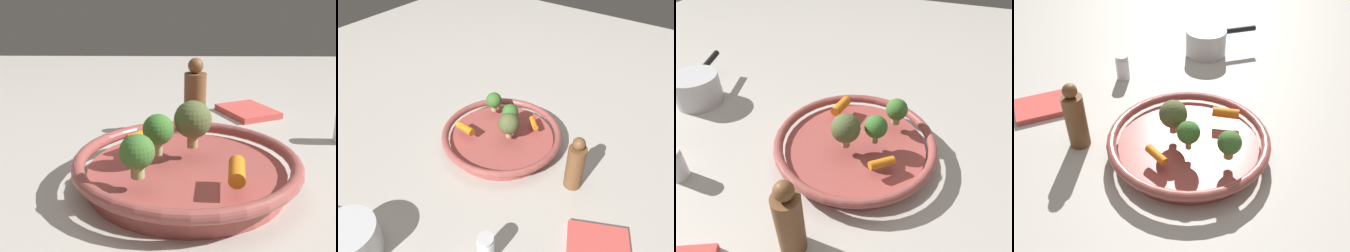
# 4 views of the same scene
# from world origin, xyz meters

# --- Properties ---
(ground_plane) EXTENTS (2.35, 2.35, 0.00)m
(ground_plane) POSITION_xyz_m (0.00, 0.00, 0.00)
(ground_plane) COLOR #B7B2A8
(serving_bowl) EXTENTS (0.34, 0.34, 0.05)m
(serving_bowl) POSITION_xyz_m (0.00, 0.00, 0.03)
(serving_bowl) COLOR #A84C47
(serving_bowl) RESTS_ON ground_plane
(baby_carrot_left) EXTENTS (0.06, 0.03, 0.02)m
(baby_carrot_left) POSITION_xyz_m (0.08, 0.06, 0.06)
(baby_carrot_left) COLOR orange
(baby_carrot_left) RESTS_ON serving_bowl
(baby_carrot_back) EXTENTS (0.05, 0.05, 0.02)m
(baby_carrot_back) POSITION_xyz_m (-0.06, -0.07, 0.06)
(baby_carrot_back) COLOR orange
(baby_carrot_back) RESTS_ON serving_bowl
(broccoli_floret_large) EXTENTS (0.05, 0.05, 0.06)m
(broccoli_floret_large) POSITION_xyz_m (-0.00, -0.04, 0.09)
(broccoli_floret_large) COLOR #9BA566
(broccoli_floret_large) RESTS_ON serving_bowl
(broccoli_floret_small) EXTENTS (0.06, 0.06, 0.07)m
(broccoli_floret_small) POSITION_xyz_m (-0.03, 0.01, 0.09)
(broccoli_floret_small) COLOR tan
(broccoli_floret_small) RESTS_ON serving_bowl
(broccoli_floret_mid) EXTENTS (0.05, 0.05, 0.06)m
(broccoli_floret_mid) POSITION_xyz_m (0.08, -0.07, 0.08)
(broccoli_floret_mid) COLOR tan
(broccoli_floret_mid) RESTS_ON serving_bowl
(pepper_mill) EXTENTS (0.04, 0.04, 0.15)m
(pepper_mill) POSITION_xyz_m (-0.24, 0.02, 0.07)
(pepper_mill) COLOR brown
(pepper_mill) RESTS_ON ground_plane
(dish_towel) EXTENTS (0.16, 0.15, 0.01)m
(dish_towel) POSITION_xyz_m (-0.36, 0.15, 0.01)
(dish_towel) COLOR #D14C47
(dish_towel) RESTS_ON ground_plane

